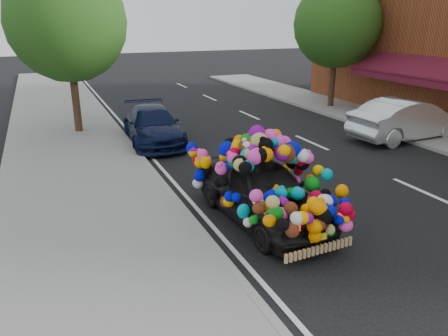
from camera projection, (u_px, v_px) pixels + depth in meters
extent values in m
plane|color=black|center=(301.00, 216.00, 9.66)|extent=(100.00, 100.00, 0.00)
cube|color=gray|center=(102.00, 251.00, 8.06)|extent=(4.00, 60.00, 0.12)
cube|color=gray|center=(201.00, 232.00, 8.78)|extent=(0.15, 60.00, 0.13)
cube|color=#510F1E|center=(410.00, 66.00, 17.33)|extent=(1.62, 5.20, 0.75)
cube|color=#510F1E|center=(394.00, 77.00, 17.18)|extent=(0.06, 5.20, 0.35)
cylinder|color=#332114|center=(76.00, 98.00, 16.10)|extent=(0.28, 0.28, 2.73)
sphere|color=#1C5516|center=(67.00, 22.00, 15.24)|extent=(4.20, 4.20, 4.20)
cylinder|color=#332114|center=(332.00, 81.00, 20.89)|extent=(0.28, 0.28, 2.64)
sphere|color=#1C5516|center=(337.00, 24.00, 20.05)|extent=(4.00, 4.00, 4.00)
imported|color=black|center=(261.00, 190.00, 9.30)|extent=(1.81, 3.98, 1.33)
cube|color=red|center=(294.00, 228.00, 7.37)|extent=(0.22, 0.07, 0.14)
cube|color=red|center=(343.00, 216.00, 7.82)|extent=(0.22, 0.07, 0.14)
cube|color=yellow|center=(319.00, 237.00, 7.69)|extent=(0.34, 0.06, 0.12)
imported|color=black|center=(153.00, 125.00, 15.20)|extent=(2.03, 4.33, 1.22)
imported|color=silver|center=(408.00, 119.00, 15.55)|extent=(4.50, 1.74, 1.46)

